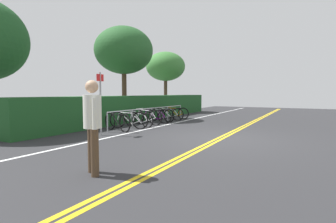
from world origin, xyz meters
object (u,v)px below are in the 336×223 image
bicycle_1 (129,120)px  bicycle_2 (139,119)px  bicycle_3 (146,117)px  tree_far_right (166,67)px  bicycle_0 (117,122)px  bicycle_7 (175,113)px  bicycle_6 (168,114)px  sign_post_near (100,98)px  bicycle_5 (161,115)px  bike_rack (152,112)px  tree_mid (124,51)px  pedestrian (93,121)px  bicycle_4 (155,116)px

bicycle_1 → bicycle_2: size_ratio=1.06×
bicycle_3 → bicycle_2: bearing=-171.2°
tree_far_right → bicycle_2: bearing=-157.9°
bicycle_0 → bicycle_2: bearing=0.2°
bicycle_0 → bicycle_7: size_ratio=1.02×
bicycle_1 → tree_far_right: tree_far_right is taller
bicycle_6 → sign_post_near: sign_post_near is taller
bicycle_2 → bicycle_6: (3.04, 0.18, 0.02)m
bicycle_5 → bicycle_7: 1.57m
bicycle_3 → bike_rack: bearing=-9.3°
bike_rack → bicycle_2: bike_rack is taller
bicycle_5 → tree_mid: tree_mid is taller
bicycle_5 → bicycle_7: bicycle_5 is taller
tree_mid → sign_post_near: bearing=-149.6°
tree_far_right → pedestrian: bearing=-155.1°
pedestrian → bike_rack: bearing=24.9°
bicycle_3 → bicycle_6: 2.23m
bicycle_2 → bicycle_7: bearing=2.6°
bike_rack → bicycle_4: (0.33, 0.05, -0.24)m
bicycle_0 → bicycle_2: size_ratio=1.02×
sign_post_near → bicycle_2: bearing=5.2°
bicycle_4 → bicycle_5: 0.77m
bike_rack → bicycle_5: (1.09, 0.13, -0.25)m
bicycle_2 → bicycle_6: bearing=3.4°
bicycle_1 → tree_mid: bearing=41.2°
bike_rack → bicycle_3: bike_rack is taller
bicycle_1 → pedestrian: pedestrian is taller
bicycle_6 → sign_post_near: bearing=-175.8°
bicycle_0 → tree_mid: size_ratio=0.33×
tree_far_right → bicycle_3: bearing=-156.6°
bike_rack → bicycle_0: bike_rack is taller
bike_rack → bicycle_3: (-0.38, 0.06, -0.22)m
bicycle_2 → tree_mid: size_ratio=0.32×
bicycle_0 → tree_far_right: bearing=19.2°
bicycle_6 → tree_far_right: (5.37, 3.24, 3.21)m
bicycle_7 → tree_far_right: (4.56, 3.25, 3.22)m
pedestrian → tree_far_right: tree_far_right is taller
bicycle_1 → bicycle_3: bearing=3.2°
bicycle_0 → bicycle_2: (1.44, 0.01, -0.03)m
bicycle_2 → bicycle_3: bicycle_3 is taller
bicycle_2 → sign_post_near: bearing=-174.8°
bike_rack → sign_post_near: 3.84m
sign_post_near → bicycle_0: bearing=11.5°
bicycle_4 → bicycle_6: bearing=2.4°
bicycle_5 → pedestrian: (-8.14, -3.40, 0.65)m
bicycle_6 → bicycle_1: bearing=-177.9°
bicycle_4 → bicycle_6: 1.53m
bike_rack → tree_far_right: size_ratio=1.33×
bicycle_4 → sign_post_near: (-4.08, -0.35, 0.98)m
bicycle_3 → bicycle_4: 0.71m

